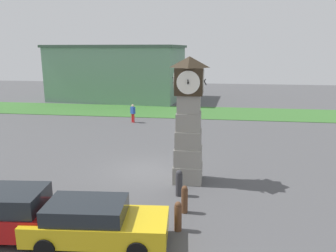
% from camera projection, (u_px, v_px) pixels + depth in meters
% --- Properties ---
extents(ground_plane, '(88.60, 88.60, 0.00)m').
position_uv_depth(ground_plane, '(147.00, 171.00, 16.98)').
color(ground_plane, '#4C4C4F').
extents(clock_tower, '(1.54, 1.64, 5.84)m').
position_uv_depth(clock_tower, '(189.00, 122.00, 15.05)').
color(clock_tower, gray).
rests_on(clock_tower, ground_plane).
extents(bollard_near_tower, '(0.28, 0.28, 0.92)m').
position_uv_depth(bollard_near_tower, '(187.00, 174.00, 15.33)').
color(bollard_near_tower, brown).
rests_on(bollard_near_tower, ground_plane).
extents(bollard_mid_row, '(0.29, 0.29, 1.16)m').
position_uv_depth(bollard_mid_row, '(179.00, 183.00, 13.97)').
color(bollard_mid_row, '#333338').
rests_on(bollard_mid_row, ground_plane).
extents(bollard_far_row, '(0.25, 0.25, 1.10)m').
position_uv_depth(bollard_far_row, '(185.00, 199.00, 12.53)').
color(bollard_far_row, brown).
rests_on(bollard_far_row, ground_plane).
extents(bollard_end_row, '(0.26, 0.26, 1.08)m').
position_uv_depth(bollard_end_row, '(178.00, 216.00, 11.28)').
color(bollard_end_row, brown).
rests_on(bollard_end_row, ground_plane).
extents(car_near_tower, '(4.07, 2.24, 1.66)m').
position_uv_depth(car_near_tower, '(18.00, 214.00, 10.85)').
color(car_near_tower, '#A51111').
rests_on(car_near_tower, ground_plane).
extents(car_by_building, '(4.63, 2.16, 1.45)m').
position_uv_depth(car_by_building, '(95.00, 222.00, 10.48)').
color(car_by_building, gold).
rests_on(car_by_building, ground_plane).
extents(pedestrian_near_bench, '(0.46, 0.44, 1.56)m').
position_uv_depth(pedestrian_near_bench, '(133.00, 112.00, 27.86)').
color(pedestrian_near_bench, red).
rests_on(pedestrian_near_bench, ground_plane).
extents(warehouse_blue_far, '(16.24, 10.85, 6.58)m').
position_uv_depth(warehouse_blue_far, '(119.00, 72.00, 40.66)').
color(warehouse_blue_far, gray).
rests_on(warehouse_blue_far, ground_plane).
extents(grass_verge_far, '(53.16, 6.35, 0.04)m').
position_uv_depth(grass_verge_far, '(189.00, 112.00, 32.50)').
color(grass_verge_far, '#386B2D').
rests_on(grass_verge_far, ground_plane).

